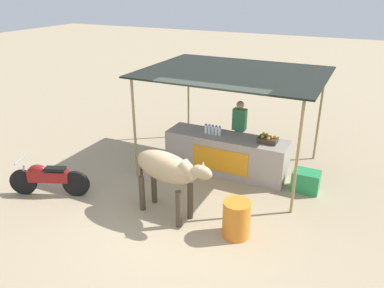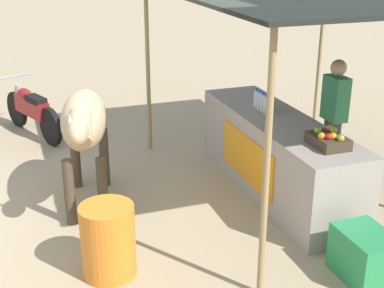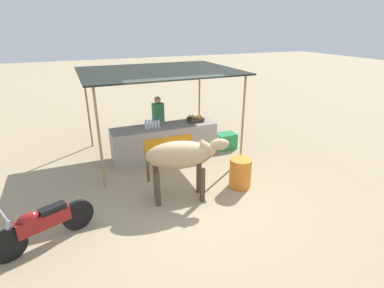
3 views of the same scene
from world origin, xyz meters
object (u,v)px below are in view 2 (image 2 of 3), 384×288
(vendor_behind_counter, at_px, (333,122))
(cow, at_px, (84,125))
(motorcycle_parked, at_px, (32,110))
(water_barrel, at_px, (108,240))
(stall_counter, at_px, (276,155))
(cooler_box, at_px, (365,255))
(fruit_crate, at_px, (328,140))

(vendor_behind_counter, xyz_separation_m, cow, (-0.42, -3.07, 0.18))
(motorcycle_parked, bearing_deg, water_barrel, 5.51)
(stall_counter, height_order, water_barrel, stall_counter)
(cooler_box, bearing_deg, stall_counter, 177.20)
(fruit_crate, distance_m, cooler_box, 1.27)
(motorcycle_parked, bearing_deg, vendor_behind_counter, 47.79)
(vendor_behind_counter, relative_size, water_barrel, 2.28)
(stall_counter, bearing_deg, cooler_box, -2.80)
(vendor_behind_counter, distance_m, cooler_box, 2.19)
(vendor_behind_counter, relative_size, cooler_box, 2.75)
(vendor_behind_counter, height_order, motorcycle_parked, vendor_behind_counter)
(vendor_behind_counter, height_order, water_barrel, vendor_behind_counter)
(stall_counter, distance_m, cooler_box, 2.00)
(fruit_crate, height_order, motorcycle_parked, fruit_crate)
(vendor_behind_counter, bearing_deg, cow, -97.75)
(cooler_box, bearing_deg, water_barrel, -111.03)
(fruit_crate, relative_size, cow, 0.24)
(motorcycle_parked, bearing_deg, cow, 9.37)
(cooler_box, relative_size, motorcycle_parked, 0.35)
(water_barrel, xyz_separation_m, motorcycle_parked, (-4.25, -0.41, 0.07))
(fruit_crate, bearing_deg, motorcycle_parked, -145.68)
(cooler_box, relative_size, cow, 0.32)
(fruit_crate, height_order, cow, cow)
(fruit_crate, relative_size, cooler_box, 0.73)
(vendor_behind_counter, bearing_deg, motorcycle_parked, -132.21)
(fruit_crate, height_order, water_barrel, fruit_crate)
(fruit_crate, relative_size, motorcycle_parked, 0.26)
(cooler_box, bearing_deg, cow, -136.59)
(stall_counter, bearing_deg, motorcycle_parked, -138.53)
(cow, xyz_separation_m, motorcycle_parked, (-2.78, -0.46, -0.60))
(cow, bearing_deg, water_barrel, -1.90)
(stall_counter, relative_size, water_barrel, 4.15)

